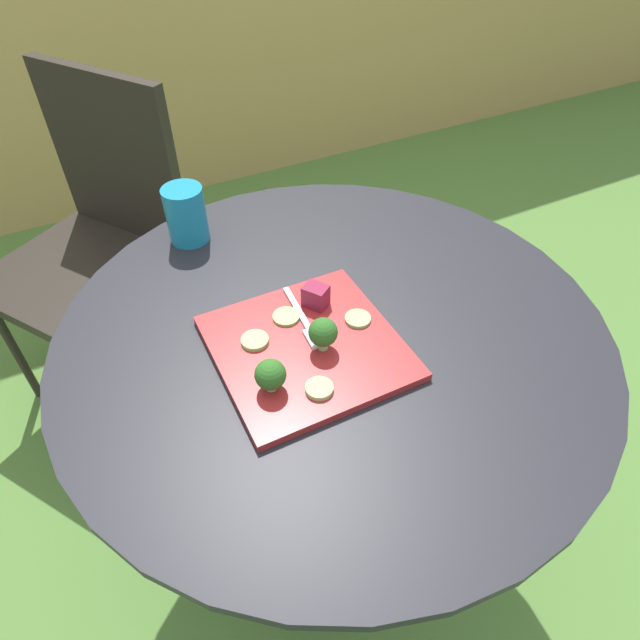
{
  "coord_description": "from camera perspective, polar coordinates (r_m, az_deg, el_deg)",
  "views": [
    {
      "loc": [
        -0.31,
        -0.57,
        1.36
      ],
      "look_at": [
        -0.03,
        -0.02,
        0.76
      ],
      "focal_mm": 30.79,
      "sensor_mm": 36.0,
      "label": 1
    }
  ],
  "objects": [
    {
      "name": "beet_chunk_0",
      "position": [
        0.92,
        -0.45,
        2.52
      ],
      "size": [
        0.05,
        0.05,
        0.04
      ],
      "primitive_type": "cube",
      "rotation": [
        0.0,
        0.0,
        5.31
      ],
      "color": "maroon",
      "rests_on": "salad_plate"
    },
    {
      "name": "cucumber_slice_3",
      "position": [
        0.8,
        -0.08,
        -7.13
      ],
      "size": [
        0.04,
        0.04,
        0.01
      ],
      "primitive_type": "cylinder",
      "color": "#8EB766",
      "rests_on": "salad_plate"
    },
    {
      "name": "fork",
      "position": [
        0.9,
        -1.55,
        -0.24
      ],
      "size": [
        0.03,
        0.15,
        0.0
      ],
      "color": "silver",
      "rests_on": "salad_plate"
    },
    {
      "name": "ground_plane",
      "position": [
        1.51,
        0.86,
        -20.43
      ],
      "size": [
        12.0,
        12.0,
        0.0
      ],
      "primitive_type": "plane",
      "color": "#4C7533"
    },
    {
      "name": "patio_chair",
      "position": [
        1.6,
        -22.01,
        9.0
      ],
      "size": [
        0.61,
        0.61,
        0.9
      ],
      "color": "black",
      "rests_on": "ground_plane"
    },
    {
      "name": "salad_plate",
      "position": [
        0.87,
        -1.39,
        -2.84
      ],
      "size": [
        0.28,
        0.28,
        0.01
      ],
      "primitive_type": "cube",
      "color": "maroon",
      "rests_on": "patio_table"
    },
    {
      "name": "cucumber_slice_0",
      "position": [
        0.91,
        -3.54,
        0.36
      ],
      "size": [
        0.05,
        0.05,
        0.01
      ],
      "primitive_type": "cylinder",
      "color": "#8EB766",
      "rests_on": "salad_plate"
    },
    {
      "name": "cucumber_slice_1",
      "position": [
        0.87,
        -6.79,
        -2.12
      ],
      "size": [
        0.04,
        0.04,
        0.01
      ],
      "primitive_type": "cylinder",
      "color": "#8EB766",
      "rests_on": "salad_plate"
    },
    {
      "name": "broccoli_floret_1",
      "position": [
        0.79,
        -5.18,
        -5.7
      ],
      "size": [
        0.05,
        0.05,
        0.05
      ],
      "color": "#99B770",
      "rests_on": "salad_plate"
    },
    {
      "name": "patio_table",
      "position": [
        1.11,
        1.11,
        -9.87
      ],
      "size": [
        0.92,
        0.92,
        0.72
      ],
      "color": "black",
      "rests_on": "ground_plane"
    },
    {
      "name": "drinking_glass",
      "position": [
        1.11,
        -13.7,
        10.34
      ],
      "size": [
        0.08,
        0.08,
        0.11
      ],
      "color": "teal",
      "rests_on": "patio_table"
    },
    {
      "name": "broccoli_floret_0",
      "position": [
        0.84,
        0.32,
        -1.32
      ],
      "size": [
        0.05,
        0.05,
        0.06
      ],
      "color": "#99B770",
      "rests_on": "salad_plate"
    },
    {
      "name": "bamboo_fence",
      "position": [
        2.47,
        -21.4,
        28.12
      ],
      "size": [
        8.0,
        0.08,
        1.59
      ],
      "primitive_type": "cube",
      "color": "#A8894C",
      "rests_on": "ground_plane"
    },
    {
      "name": "cucumber_slice_2",
      "position": [
        0.91,
        3.95,
        0.14
      ],
      "size": [
        0.04,
        0.04,
        0.01
      ],
      "primitive_type": "cylinder",
      "color": "#8EB766",
      "rests_on": "salad_plate"
    }
  ]
}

